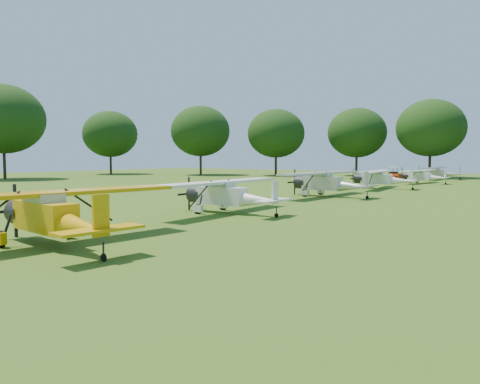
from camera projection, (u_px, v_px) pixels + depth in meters
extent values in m
plane|color=#254C13|center=(234.00, 211.00, 30.52)|extent=(160.00, 160.00, 0.00)
cylinder|color=black|center=(430.00, 163.00, 77.26)|extent=(0.44, 0.44, 4.74)
ellipsoid|color=black|center=(431.00, 128.00, 76.81)|extent=(11.05, 11.05, 9.39)
cylinder|color=black|center=(356.00, 163.00, 84.54)|extent=(0.44, 0.44, 4.49)
ellipsoid|color=black|center=(357.00, 133.00, 84.11)|extent=(10.47, 10.47, 8.90)
cylinder|color=black|center=(276.00, 163.00, 85.22)|extent=(0.44, 0.44, 4.44)
ellipsoid|color=black|center=(276.00, 133.00, 84.80)|extent=(10.36, 10.36, 8.80)
cylinder|color=black|center=(201.00, 162.00, 88.52)|extent=(0.44, 0.44, 4.77)
ellipsoid|color=black|center=(200.00, 131.00, 88.07)|extent=(11.14, 11.14, 9.47)
cylinder|color=black|center=(111.00, 162.00, 92.32)|extent=(0.44, 0.44, 4.56)
ellipsoid|color=black|center=(110.00, 134.00, 91.89)|extent=(10.64, 10.64, 9.04)
cylinder|color=black|center=(4.00, 162.00, 71.97)|extent=(0.44, 0.44, 5.35)
ellipsoid|color=black|center=(3.00, 119.00, 71.47)|extent=(12.49, 12.49, 10.61)
cube|color=#D69B09|center=(45.00, 216.00, 18.62)|extent=(3.66, 1.43, 1.17)
cone|color=#D69B09|center=(84.00, 228.00, 16.61)|extent=(3.21, 1.33, 1.00)
cube|color=#8CA5B2|center=(43.00, 201.00, 18.65)|extent=(1.88, 1.21, 0.61)
cylinder|color=black|center=(22.00, 212.00, 20.04)|extent=(1.12, 1.26, 1.16)
cube|color=black|center=(15.00, 211.00, 20.53)|extent=(0.08, 0.14, 2.34)
cube|color=#D69B09|center=(43.00, 194.00, 18.62)|extent=(2.86, 11.93, 0.16)
cube|color=#D69B09|center=(101.00, 216.00, 15.82)|extent=(0.18, 0.62, 1.45)
cube|color=#D69B09|center=(99.00, 230.00, 15.93)|extent=(1.27, 3.21, 0.10)
cylinder|color=black|center=(0.00, 239.00, 18.25)|extent=(0.68, 0.25, 0.67)
cylinder|color=black|center=(68.00, 231.00, 20.31)|extent=(0.68, 0.25, 0.67)
cylinder|color=black|center=(104.00, 258.00, 15.86)|extent=(0.28, 0.12, 0.27)
cube|color=white|center=(221.00, 196.00, 29.29)|extent=(3.37, 1.11, 1.10)
cone|color=white|center=(260.00, 200.00, 27.72)|extent=(2.95, 1.04, 0.94)
cube|color=#8CA5B2|center=(220.00, 186.00, 29.30)|extent=(1.70, 1.02, 0.57)
cylinder|color=black|center=(197.00, 194.00, 30.40)|extent=(0.98, 1.12, 1.08)
cube|color=black|center=(189.00, 194.00, 30.78)|extent=(0.07, 0.13, 2.19)
cube|color=white|center=(220.00, 182.00, 29.28)|extent=(1.90, 11.10, 0.15)
cube|color=white|center=(275.00, 192.00, 27.10)|extent=(0.12, 0.58, 1.36)
cube|color=white|center=(273.00, 200.00, 27.19)|extent=(0.99, 2.95, 0.09)
cylinder|color=black|center=(198.00, 209.00, 28.74)|extent=(0.63, 0.19, 0.63)
cylinder|color=black|center=(223.00, 205.00, 30.89)|extent=(0.63, 0.19, 0.63)
cylinder|color=black|center=(276.00, 215.00, 27.14)|extent=(0.25, 0.09, 0.25)
cube|color=silver|center=(322.00, 183.00, 41.36)|extent=(3.61, 1.22, 1.17)
cone|color=silver|center=(354.00, 186.00, 39.50)|extent=(3.16, 1.14, 1.00)
cube|color=#8CA5B2|center=(321.00, 176.00, 41.39)|extent=(1.83, 1.10, 0.61)
cylinder|color=black|center=(301.00, 182.00, 42.68)|extent=(1.05, 1.20, 1.16)
cube|color=black|center=(295.00, 182.00, 43.14)|extent=(0.07, 0.14, 2.34)
cube|color=silver|center=(321.00, 173.00, 41.36)|extent=(2.14, 11.87, 0.16)
cube|color=silver|center=(366.00, 180.00, 38.76)|extent=(0.14, 0.62, 1.45)
cube|color=silver|center=(365.00, 186.00, 38.87)|extent=(1.09, 3.16, 0.10)
cylinder|color=black|center=(305.00, 193.00, 40.90)|extent=(0.68, 0.21, 0.67)
cylinder|color=black|center=(321.00, 191.00, 43.07)|extent=(0.68, 0.21, 0.67)
cylinder|color=black|center=(367.00, 197.00, 38.80)|extent=(0.27, 0.10, 0.27)
cube|color=white|center=(376.00, 179.00, 51.19)|extent=(3.32, 1.35, 1.06)
cone|color=white|center=(402.00, 181.00, 49.89)|extent=(2.91, 1.25, 0.91)
cube|color=#8CA5B2|center=(375.00, 174.00, 51.20)|extent=(1.71, 1.12, 0.55)
cylinder|color=black|center=(359.00, 179.00, 52.11)|extent=(1.03, 1.15, 1.05)
cube|color=black|center=(353.00, 178.00, 52.43)|extent=(0.08, 0.13, 2.11)
cube|color=white|center=(375.00, 172.00, 51.18)|extent=(2.79, 10.77, 0.14)
cube|color=white|center=(412.00, 176.00, 49.37)|extent=(0.17, 0.56, 1.31)
cube|color=white|center=(411.00, 181.00, 49.45)|extent=(1.20, 2.90, 0.09)
cylinder|color=black|center=(366.00, 186.00, 50.54)|extent=(0.62, 0.24, 0.60)
cylinder|color=black|center=(371.00, 185.00, 52.74)|extent=(0.62, 0.24, 0.60)
cylinder|color=black|center=(413.00, 189.00, 49.42)|extent=(0.25, 0.11, 0.24)
cube|color=white|center=(419.00, 176.00, 60.99)|extent=(2.91, 1.15, 0.93)
cone|color=white|center=(438.00, 178.00, 59.38)|extent=(2.56, 1.07, 0.80)
cube|color=#8CA5B2|center=(419.00, 172.00, 61.01)|extent=(1.50, 0.97, 0.49)
cylinder|color=black|center=(407.00, 176.00, 62.12)|extent=(0.90, 1.01, 0.92)
cube|color=black|center=(402.00, 176.00, 62.51)|extent=(0.06, 0.11, 1.86)
cube|color=white|center=(419.00, 171.00, 60.99)|extent=(2.33, 9.48, 0.12)
cube|color=white|center=(445.00, 175.00, 58.75)|extent=(0.14, 0.49, 1.15)
cube|color=white|center=(444.00, 178.00, 58.84)|extent=(1.03, 2.55, 0.08)
cylinder|color=black|center=(410.00, 181.00, 60.70)|extent=(0.54, 0.20, 0.53)
cylinder|color=black|center=(417.00, 181.00, 62.33)|extent=(0.54, 0.20, 0.53)
cylinder|color=black|center=(446.00, 184.00, 58.78)|extent=(0.22, 0.09, 0.21)
cube|color=silver|center=(435.00, 173.00, 71.36)|extent=(3.01, 0.92, 0.98)
cone|color=silver|center=(453.00, 174.00, 69.91)|extent=(2.63, 0.87, 0.84)
cube|color=#8CA5B2|center=(435.00, 170.00, 71.38)|extent=(1.51, 0.88, 0.52)
cylinder|color=black|center=(423.00, 173.00, 72.40)|extent=(0.85, 0.98, 0.97)
cube|color=black|center=(419.00, 173.00, 72.75)|extent=(0.06, 0.11, 1.97)
cube|color=silver|center=(435.00, 168.00, 71.36)|extent=(1.47, 9.95, 0.13)
cube|color=silver|center=(460.00, 171.00, 69.33)|extent=(0.10, 0.52, 1.22)
cube|color=silver|center=(459.00, 174.00, 69.42)|extent=(0.83, 2.63, 0.08)
cylinder|color=black|center=(428.00, 178.00, 70.90)|extent=(0.56, 0.16, 0.56)
cylinder|color=black|center=(432.00, 177.00, 72.80)|extent=(0.56, 0.16, 0.56)
cylinder|color=black|center=(460.00, 179.00, 69.37)|extent=(0.23, 0.08, 0.22)
cube|color=red|center=(395.00, 176.00, 74.33)|extent=(2.43, 1.87, 0.69)
cube|color=black|center=(394.00, 173.00, 74.55)|extent=(1.21, 1.32, 0.44)
cube|color=white|center=(395.00, 167.00, 74.23)|extent=(2.38, 1.92, 0.08)
cylinder|color=black|center=(389.00, 177.00, 74.63)|extent=(0.45, 0.28, 0.43)
cylinder|color=black|center=(394.00, 177.00, 75.29)|extent=(0.45, 0.28, 0.43)
cylinder|color=black|center=(396.00, 177.00, 73.40)|extent=(0.45, 0.28, 0.43)
cylinder|color=black|center=(401.00, 177.00, 74.07)|extent=(0.45, 0.28, 0.43)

